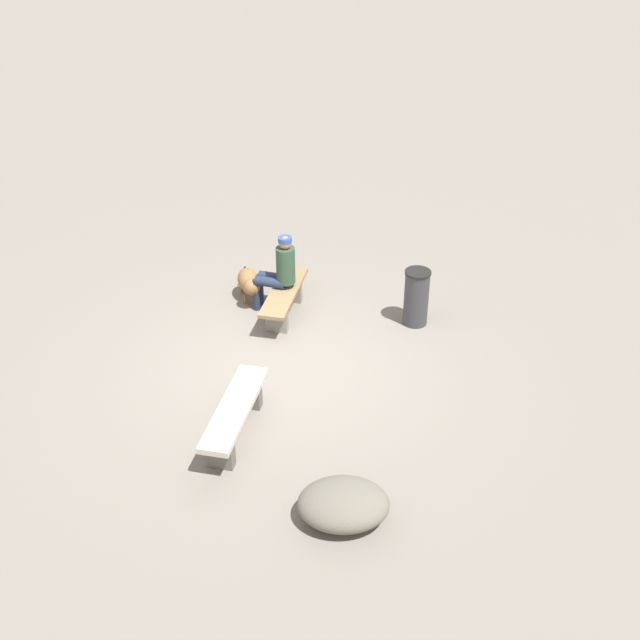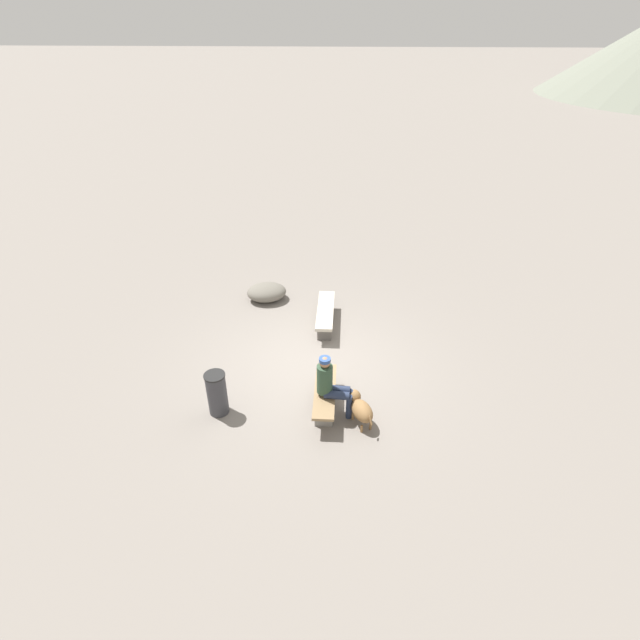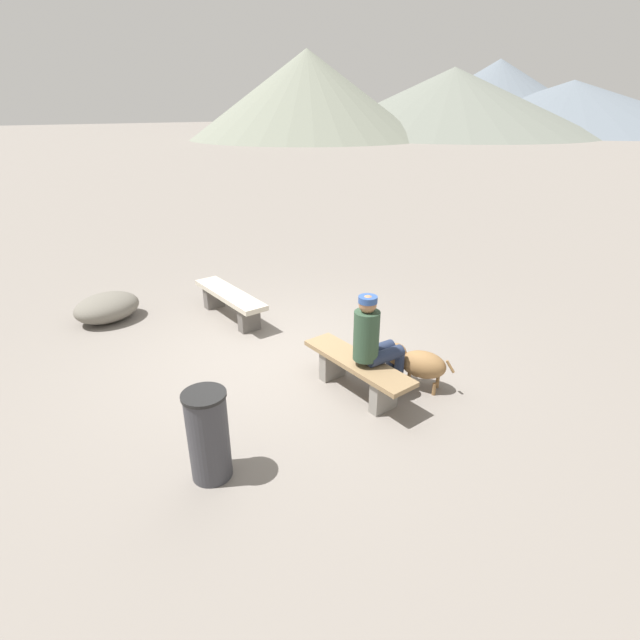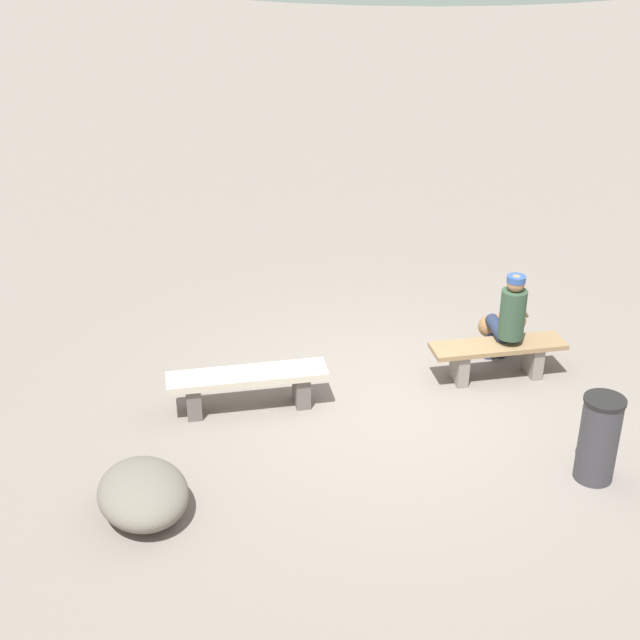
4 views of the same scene
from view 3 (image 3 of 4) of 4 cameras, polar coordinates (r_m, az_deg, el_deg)
name	(u,v)px [view 3 (image 3 of 4)]	position (r m, az deg, el deg)	size (l,w,h in m)	color
ground	(275,362)	(6.38, -5.47, -4.98)	(210.00, 210.00, 0.06)	gray
bench_left	(230,300)	(7.59, -10.76, 2.41)	(1.69, 0.38, 0.44)	#605B56
bench_right	(357,370)	(5.52, 4.46, -6.00)	(1.53, 0.39, 0.43)	gray
seated_person	(374,341)	(5.32, 6.51, -2.49)	(0.34, 0.66, 1.26)	#2D4733
dog	(417,362)	(5.72, 11.51, -4.99)	(0.77, 0.55, 0.51)	olive
trash_bin	(208,435)	(4.40, -13.26, -13.34)	(0.39, 0.39, 0.87)	#38383D
boulder	(107,307)	(8.13, -24.19, 1.40)	(1.00, 0.79, 0.43)	#6B665B
distant_peak_0	(570,106)	(77.56, 27.78, 21.75)	(39.61, 39.61, 6.39)	slate
distant_peak_1	(496,95)	(82.88, 20.40, 24.01)	(33.27, 33.27, 9.56)	slate
distant_peak_2	(307,95)	(54.54, -1.56, 25.41)	(24.76, 24.76, 8.50)	gray
distant_peak_4	(452,102)	(63.86, 15.54, 23.93)	(33.78, 33.78, 7.35)	slate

